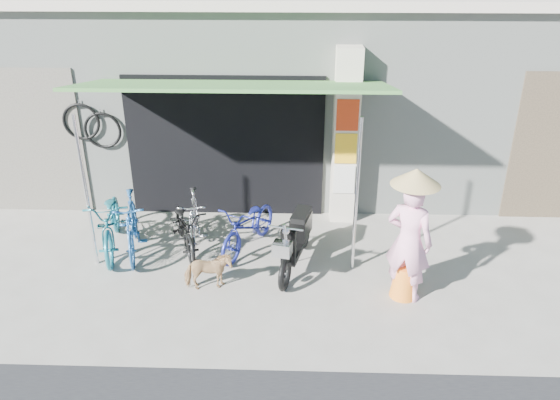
{
  "coord_description": "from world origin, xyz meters",
  "views": [
    {
      "loc": [
        0.05,
        -6.33,
        4.44
      ],
      "look_at": [
        -0.2,
        1.0,
        1.0
      ],
      "focal_mm": 35.0,
      "sensor_mm": 36.0,
      "label": 1
    }
  ],
  "objects_px": {
    "bike_navy": "(249,226)",
    "nun": "(409,237)",
    "bike_black": "(185,227)",
    "bike_silver": "(194,221)",
    "moped": "(296,240)",
    "bike_blue": "(132,225)",
    "street_dog": "(208,272)",
    "bike_teal": "(112,222)"
  },
  "relations": [
    {
      "from": "bike_navy",
      "to": "nun",
      "type": "bearing_deg",
      "value": -4.04
    },
    {
      "from": "bike_black",
      "to": "bike_silver",
      "type": "relative_size",
      "value": 1.03
    },
    {
      "from": "moped",
      "to": "bike_blue",
      "type": "bearing_deg",
      "value": -173.12
    },
    {
      "from": "bike_navy",
      "to": "street_dog",
      "type": "bearing_deg",
      "value": -88.79
    },
    {
      "from": "bike_teal",
      "to": "street_dog",
      "type": "bearing_deg",
      "value": -45.86
    },
    {
      "from": "bike_black",
      "to": "street_dog",
      "type": "relative_size",
      "value": 2.31
    },
    {
      "from": "bike_teal",
      "to": "bike_blue",
      "type": "distance_m",
      "value": 0.37
    },
    {
      "from": "bike_silver",
      "to": "street_dog",
      "type": "xyz_separation_m",
      "value": [
        0.4,
        -1.21,
        -0.17
      ]
    },
    {
      "from": "bike_silver",
      "to": "street_dog",
      "type": "distance_m",
      "value": 1.28
    },
    {
      "from": "bike_black",
      "to": "moped",
      "type": "xyz_separation_m",
      "value": [
        1.75,
        -0.41,
        0.04
      ]
    },
    {
      "from": "bike_black",
      "to": "bike_navy",
      "type": "bearing_deg",
      "value": -17.79
    },
    {
      "from": "bike_black",
      "to": "bike_silver",
      "type": "distance_m",
      "value": 0.18
    },
    {
      "from": "bike_blue",
      "to": "moped",
      "type": "bearing_deg",
      "value": -19.89
    },
    {
      "from": "bike_navy",
      "to": "nun",
      "type": "height_order",
      "value": "nun"
    },
    {
      "from": "bike_silver",
      "to": "street_dog",
      "type": "bearing_deg",
      "value": -78.34
    },
    {
      "from": "bike_black",
      "to": "moped",
      "type": "bearing_deg",
      "value": -33.97
    },
    {
      "from": "bike_teal",
      "to": "bike_navy",
      "type": "bearing_deg",
      "value": -11.74
    },
    {
      "from": "bike_silver",
      "to": "street_dog",
      "type": "relative_size",
      "value": 2.25
    },
    {
      "from": "street_dog",
      "to": "moped",
      "type": "relative_size",
      "value": 0.39
    },
    {
      "from": "nun",
      "to": "bike_blue",
      "type": "bearing_deg",
      "value": 14.39
    },
    {
      "from": "bike_teal",
      "to": "bike_silver",
      "type": "height_order",
      "value": "bike_teal"
    },
    {
      "from": "bike_black",
      "to": "nun",
      "type": "xyz_separation_m",
      "value": [
        3.25,
        -1.15,
        0.52
      ]
    },
    {
      "from": "bike_navy",
      "to": "street_dog",
      "type": "xyz_separation_m",
      "value": [
        -0.48,
        -1.13,
        -0.14
      ]
    },
    {
      "from": "nun",
      "to": "moped",
      "type": "bearing_deg",
      "value": 2.39
    },
    {
      "from": "bike_teal",
      "to": "bike_black",
      "type": "xyz_separation_m",
      "value": [
        1.16,
        -0.01,
        -0.07
      ]
    },
    {
      "from": "street_dog",
      "to": "nun",
      "type": "relative_size",
      "value": 0.35
    },
    {
      "from": "bike_teal",
      "to": "nun",
      "type": "relative_size",
      "value": 0.96
    },
    {
      "from": "bike_teal",
      "to": "bike_navy",
      "type": "relative_size",
      "value": 1.15
    },
    {
      "from": "bike_silver",
      "to": "bike_navy",
      "type": "height_order",
      "value": "bike_silver"
    },
    {
      "from": "bike_teal",
      "to": "bike_navy",
      "type": "xyz_separation_m",
      "value": [
        2.16,
        0.05,
        -0.06
      ]
    },
    {
      "from": "bike_silver",
      "to": "moped",
      "type": "height_order",
      "value": "moped"
    },
    {
      "from": "bike_teal",
      "to": "moped",
      "type": "relative_size",
      "value": 1.07
    },
    {
      "from": "bike_navy",
      "to": "moped",
      "type": "distance_m",
      "value": 0.88
    },
    {
      "from": "bike_teal",
      "to": "moped",
      "type": "bearing_deg",
      "value": -21.1
    },
    {
      "from": "bike_silver",
      "to": "bike_black",
      "type": "bearing_deg",
      "value": -140.29
    },
    {
      "from": "bike_blue",
      "to": "street_dog",
      "type": "distance_m",
      "value": 1.66
    },
    {
      "from": "bike_silver",
      "to": "moped",
      "type": "bearing_deg",
      "value": -24.98
    },
    {
      "from": "bike_navy",
      "to": "nun",
      "type": "xyz_separation_m",
      "value": [
        2.25,
        -1.21,
        0.51
      ]
    },
    {
      "from": "bike_teal",
      "to": "bike_navy",
      "type": "distance_m",
      "value": 2.16
    },
    {
      "from": "bike_silver",
      "to": "nun",
      "type": "distance_m",
      "value": 3.42
    },
    {
      "from": "bike_blue",
      "to": "moped",
      "type": "relative_size",
      "value": 0.94
    },
    {
      "from": "nun",
      "to": "bike_navy",
      "type": "bearing_deg",
      "value": 0.58
    }
  ]
}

